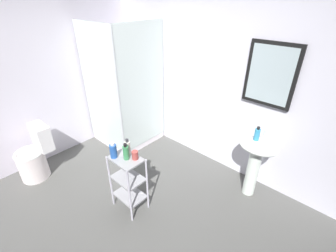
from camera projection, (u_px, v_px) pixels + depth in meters
ground_plane at (113, 224)px, 2.66m from camera, size 4.20×4.20×0.02m
wall_back at (212, 81)px, 3.22m from camera, size 4.20×0.14×2.50m
wall_left at (20, 84)px, 3.12m from camera, size 0.10×4.20×2.50m
shower_stall at (126, 118)px, 3.94m from camera, size 0.92×0.92×2.00m
pedestal_sink at (256, 157)px, 2.81m from camera, size 0.46×0.37×0.81m
sink_faucet at (264, 134)px, 2.74m from camera, size 0.03×0.03×0.10m
toilet at (35, 157)px, 3.24m from camera, size 0.37×0.49×0.76m
storage_cart at (128, 179)px, 2.68m from camera, size 0.38×0.28×0.74m
hand_soap_bottle at (257, 134)px, 2.68m from camera, size 0.06×0.06×0.18m
shampoo_bottle_blue at (113, 151)px, 2.51m from camera, size 0.08×0.08×0.19m
lotion_bottle_white at (128, 147)px, 2.56m from camera, size 0.06×0.06×0.19m
body_wash_bottle_green at (126, 152)px, 2.48m from camera, size 0.06×0.06×0.20m
rinse_cup at (135, 155)px, 2.50m from camera, size 0.07×0.07×0.10m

